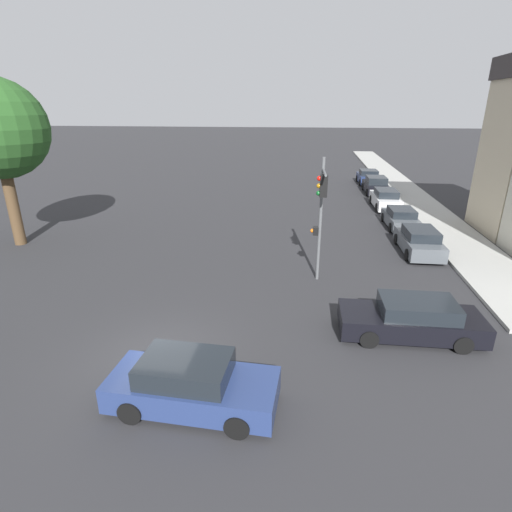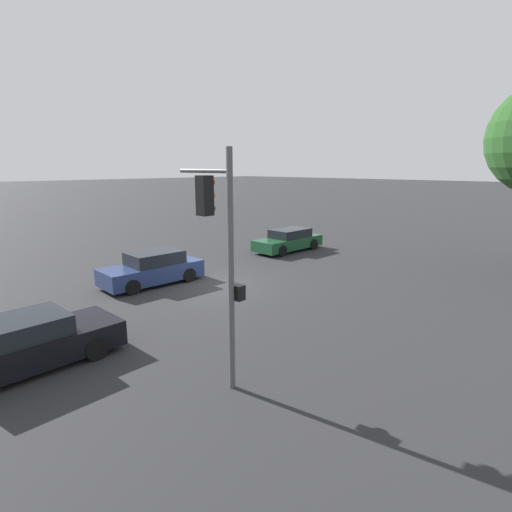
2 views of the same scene
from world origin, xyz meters
name	(u,v)px [view 1 (image 1 of 2)]	position (x,y,z in m)	size (l,w,h in m)	color
ground_plane	(159,356)	(0.00, 0.00, 0.00)	(300.00, 300.00, 0.00)	#28282B
sidewalk_strip	(396,182)	(13.37, 32.96, 0.08)	(3.32, 60.00, 0.16)	#9E9E99
traffic_signal	(321,206)	(5.02, 6.48, 3.52)	(0.59, 1.80, 5.51)	#515456
crossing_car_1	(412,319)	(8.20, 2.34, 0.66)	(4.78, 2.02, 1.38)	black
crossing_car_2	(191,384)	(1.70, -2.03, 0.68)	(4.48, 2.04, 1.45)	navy
parked_car_0	(419,241)	(10.51, 11.16, 0.66)	(1.94, 4.31, 1.40)	#4C5156
parked_car_1	(400,218)	(10.51, 16.11, 0.62)	(1.93, 4.07, 1.29)	#4C5156
parked_car_2	(385,199)	(10.40, 21.47, 0.71)	(1.90, 4.65, 1.49)	silver
parked_car_3	(376,185)	(10.47, 27.19, 0.72)	(2.05, 4.41, 1.54)	black
parked_car_4	(368,177)	(10.41, 32.10, 0.68)	(2.10, 3.96, 1.42)	navy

